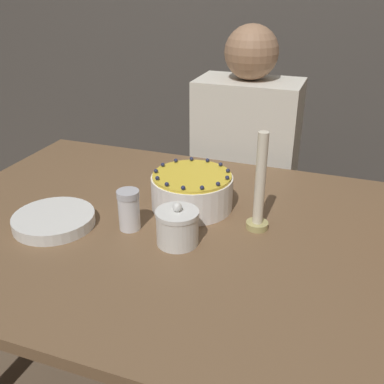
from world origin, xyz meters
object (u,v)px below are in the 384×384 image
Objects in this scene: person_man_blue_shirt at (244,193)px; sugar_bowl at (177,227)px; candle at (260,191)px; cake at (192,191)px; sugar_shaker at (129,210)px.

sugar_bowl is at bearing 90.68° from person_man_blue_shirt.
sugar_bowl is at bearing -140.81° from candle.
cake is 2.12× the size of sugar_shaker.
sugar_bowl is at bearing -80.60° from cake.
cake is 2.05× the size of sugar_bowl.
sugar_shaker is 0.81m from person_man_blue_shirt.
person_man_blue_shirt is (-0.01, 0.78, -0.26)m from sugar_bowl.
cake reaches higher than sugar_shaker.
candle is at bearing 20.07° from sugar_shaker.
person_man_blue_shirt reaches higher than sugar_bowl.
sugar_shaker is at bearing 170.61° from sugar_bowl.
cake is 0.21m from sugar_shaker.
cake is 0.20m from sugar_bowl.
candle is (0.21, -0.06, 0.06)m from cake.
sugar_bowl is at bearing -9.39° from sugar_shaker.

